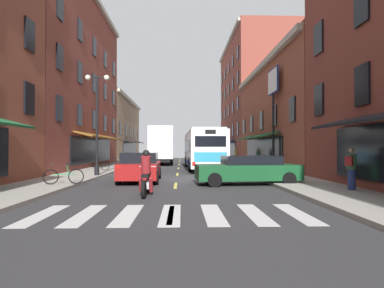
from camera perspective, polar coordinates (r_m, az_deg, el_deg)
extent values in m
cube|color=#333335|center=(18.51, -2.71, -6.24)|extent=(34.80, 80.00, 0.10)
cube|color=#DBCC4C|center=(8.60, -3.75, -12.23)|extent=(0.14, 2.40, 0.01)
cube|color=#DBCC4C|center=(15.02, -2.92, -7.30)|extent=(0.14, 2.40, 0.01)
cube|color=#DBCC4C|center=(21.49, -2.59, -5.33)|extent=(0.14, 2.40, 0.01)
cube|color=#DBCC4C|center=(27.98, -2.41, -4.28)|extent=(0.14, 2.40, 0.01)
cube|color=#DBCC4C|center=(34.46, -2.30, -3.62)|extent=(0.14, 2.40, 0.01)
cube|color=#DBCC4C|center=(40.96, -2.23, -3.17)|extent=(0.14, 2.40, 0.01)
cube|color=#DBCC4C|center=(47.45, -2.17, -2.84)|extent=(0.14, 2.40, 0.01)
cube|color=#DBCC4C|center=(53.95, -2.13, -2.59)|extent=(0.14, 2.40, 0.01)
cube|color=silver|center=(9.31, -24.93, -11.27)|extent=(0.50, 2.80, 0.01)
cube|color=silver|center=(8.94, -18.30, -11.74)|extent=(0.50, 2.80, 0.01)
cube|color=silver|center=(8.70, -11.18, -12.07)|extent=(0.50, 2.80, 0.01)
cube|color=silver|center=(8.60, -3.75, -12.23)|extent=(0.50, 2.80, 0.01)
cube|color=silver|center=(8.63, 3.73, -12.18)|extent=(0.50, 2.80, 0.01)
cube|color=silver|center=(8.80, 11.03, -11.94)|extent=(0.50, 2.80, 0.01)
cube|color=silver|center=(9.11, 17.94, -11.54)|extent=(0.50, 2.80, 0.01)
cube|color=#A39E93|center=(19.50, -20.40, -5.56)|extent=(3.00, 80.00, 0.14)
cube|color=#A39E93|center=(19.33, 15.15, -5.62)|extent=(3.00, 80.00, 0.14)
cube|color=black|center=(18.28, -26.74, 7.13)|extent=(0.10, 1.00, 1.60)
cube|color=black|center=(18.99, -26.68, 16.74)|extent=(0.10, 1.00, 1.60)
cube|color=brown|center=(31.30, -24.11, 10.21)|extent=(8.00, 19.90, 15.28)
cube|color=black|center=(29.43, -16.88, -1.06)|extent=(0.10, 12.00, 2.10)
cube|color=brown|center=(29.27, -15.53, 1.28)|extent=(1.38, 11.20, 0.44)
cube|color=black|center=(21.95, -22.31, 5.79)|extent=(0.10, 1.00, 1.60)
cube|color=black|center=(25.71, -19.18, 4.82)|extent=(0.10, 1.00, 1.60)
cube|color=black|center=(29.54, -16.86, 4.09)|extent=(0.10, 1.00, 1.60)
cube|color=black|center=(33.40, -15.08, 3.52)|extent=(0.10, 1.00, 1.60)
cube|color=black|center=(37.30, -13.67, 3.07)|extent=(0.10, 1.00, 1.60)
cube|color=black|center=(22.53, -22.27, 13.90)|extent=(0.10, 1.00, 1.60)
cube|color=black|center=(26.21, -19.15, 11.80)|extent=(0.10, 1.00, 1.60)
cube|color=black|center=(29.98, -16.84, 10.19)|extent=(0.10, 1.00, 1.60)
cube|color=black|center=(33.79, -15.06, 8.94)|extent=(0.10, 1.00, 1.60)
cube|color=black|center=(37.65, -13.65, 7.93)|extent=(0.10, 1.00, 1.60)
cube|color=black|center=(23.55, -22.23, 21.46)|extent=(0.10, 1.00, 1.60)
cube|color=black|center=(27.09, -19.12, 18.42)|extent=(0.10, 1.00, 1.60)
cube|color=black|center=(30.74, -16.81, 16.06)|extent=(0.10, 1.00, 1.60)
cube|color=black|center=(34.48, -15.04, 14.19)|extent=(0.10, 1.00, 1.60)
cube|color=black|center=(38.26, -13.64, 12.68)|extent=(0.10, 1.00, 1.60)
cube|color=#9E8466|center=(49.89, -15.38, 2.50)|extent=(8.00, 19.90, 9.08)
cube|color=#B2AD9E|center=(49.51, -10.71, 7.38)|extent=(0.44, 19.40, 0.40)
cube|color=black|center=(49.02, -10.80, -0.96)|extent=(0.10, 12.00, 2.10)
cube|color=black|center=(48.93, -9.98, 0.45)|extent=(1.38, 11.20, 0.44)
cube|color=black|center=(41.21, -12.53, 2.70)|extent=(0.10, 1.00, 1.60)
cube|color=black|center=(45.14, -11.58, 2.40)|extent=(0.10, 1.00, 1.60)
cube|color=black|center=(49.08, -10.79, 2.14)|extent=(0.10, 1.00, 1.60)
cube|color=black|center=(53.03, -10.12, 1.92)|extent=(0.10, 1.00, 1.60)
cube|color=black|center=(56.99, -9.54, 1.73)|extent=(0.10, 1.00, 1.60)
cube|color=black|center=(14.51, 27.79, 9.19)|extent=(0.10, 1.00, 1.60)
cube|color=black|center=(18.05, 21.45, 7.20)|extent=(0.10, 1.00, 1.60)
cube|color=black|center=(15.39, 27.70, 21.01)|extent=(0.10, 1.00, 1.60)
cube|color=black|center=(18.77, 21.40, 16.92)|extent=(0.10, 1.00, 1.60)
cube|color=brown|center=(30.66, 19.51, 4.73)|extent=(8.00, 19.90, 9.26)
cube|color=#B2AD9E|center=(30.15, 12.00, 13.06)|extent=(0.44, 19.40, 0.40)
cube|color=black|center=(29.29, 12.16, -1.08)|extent=(0.10, 12.00, 2.10)
cube|color=#1E6638|center=(29.14, 10.80, 1.28)|extent=(1.38, 11.20, 0.44)
cube|color=black|center=(21.76, 17.26, 5.83)|extent=(0.10, 1.00, 1.60)
cube|color=black|center=(25.55, 14.32, 4.84)|extent=(0.10, 1.00, 1.60)
cube|color=black|center=(29.40, 12.14, 4.09)|extent=(0.10, 1.00, 1.60)
cube|color=black|center=(33.28, 10.48, 3.52)|extent=(0.10, 1.00, 1.60)
cube|color=black|center=(37.19, 9.16, 3.07)|extent=(0.10, 1.00, 1.60)
cube|color=brown|center=(50.20, 11.08, 7.45)|extent=(8.00, 19.90, 17.77)
cube|color=#B2AD9E|center=(51.39, 6.39, 17.02)|extent=(0.44, 19.40, 0.40)
cube|color=black|center=(48.94, 6.49, -0.96)|extent=(0.10, 12.00, 2.10)
cube|color=navy|center=(48.85, 5.66, 0.44)|extent=(1.38, 11.20, 0.44)
cube|color=black|center=(41.11, 8.10, 2.70)|extent=(0.10, 1.00, 1.60)
cube|color=black|center=(45.05, 7.22, 2.39)|extent=(0.10, 1.00, 1.60)
cube|color=black|center=(49.00, 6.48, 2.14)|extent=(0.10, 1.00, 1.60)
cube|color=black|center=(52.96, 5.86, 1.92)|extent=(0.10, 1.00, 1.60)
cube|color=black|center=(56.92, 5.32, 1.73)|extent=(0.10, 1.00, 1.60)
cube|color=black|center=(41.43, 8.09, 7.12)|extent=(0.10, 1.00, 1.60)
cube|color=black|center=(45.34, 7.21, 6.43)|extent=(0.10, 1.00, 1.60)
cube|color=black|center=(49.27, 6.48, 5.86)|extent=(0.10, 1.00, 1.60)
cube|color=black|center=(53.20, 5.85, 5.36)|extent=(0.10, 1.00, 1.60)
cube|color=black|center=(57.15, 5.31, 4.94)|extent=(0.10, 1.00, 1.60)
cube|color=black|center=(41.99, 8.08, 11.45)|extent=(0.10, 1.00, 1.60)
cube|color=black|center=(45.85, 7.20, 10.40)|extent=(0.10, 1.00, 1.60)
cube|color=black|center=(49.74, 6.47, 9.52)|extent=(0.10, 1.00, 1.60)
cube|color=black|center=(53.64, 5.85, 8.76)|extent=(0.10, 1.00, 1.60)
cube|color=black|center=(57.55, 5.31, 8.11)|extent=(0.10, 1.00, 1.60)
cube|color=black|center=(42.78, 8.07, 15.64)|extent=(0.10, 1.00, 1.60)
cube|color=black|center=(46.58, 7.20, 14.27)|extent=(0.10, 1.00, 1.60)
cube|color=black|center=(50.41, 6.47, 13.10)|extent=(0.10, 1.00, 1.60)
cube|color=black|center=(54.26, 5.84, 12.10)|extent=(0.10, 1.00, 1.60)
cube|color=black|center=(58.13, 5.31, 11.22)|extent=(0.10, 1.00, 1.60)
cylinder|color=black|center=(24.63, 14.13, 2.22)|extent=(0.18, 0.18, 5.70)
cylinder|color=black|center=(24.64, 14.15, -4.13)|extent=(0.40, 0.40, 0.24)
cube|color=navy|center=(25.09, 14.11, 10.66)|extent=(0.10, 2.38, 1.84)
cube|color=white|center=(25.08, 13.97, 10.67)|extent=(0.04, 2.22, 1.68)
cube|color=white|center=(25.11, 14.24, 10.66)|extent=(0.04, 2.22, 1.68)
cube|color=white|center=(26.75, 1.89, -0.84)|extent=(2.84, 11.40, 2.66)
cube|color=silver|center=(26.79, 1.89, 2.14)|extent=(2.61, 10.19, 0.16)
cube|color=black|center=(27.05, 1.83, -0.44)|extent=(2.82, 9.00, 0.96)
cube|color=#193899|center=(26.77, 1.89, -3.16)|extent=(2.86, 11.00, 0.36)
cube|color=black|center=(32.36, 0.98, -0.50)|extent=(2.25, 0.18, 1.10)
cube|color=black|center=(21.16, 3.27, 0.47)|extent=(2.05, 0.17, 0.70)
cube|color=teal|center=(21.15, 3.28, -2.31)|extent=(2.15, 0.16, 0.64)
cube|color=black|center=(21.17, 3.27, 2.16)|extent=(0.70, 0.12, 0.28)
cube|color=red|center=(21.06, 0.32, -3.53)|extent=(0.20, 0.09, 0.28)
cube|color=red|center=(21.31, 6.21, -3.49)|extent=(0.20, 0.09, 0.28)
cylinder|color=black|center=(30.36, -0.95, -3.07)|extent=(0.33, 1.01, 1.00)
cylinder|color=black|center=(30.54, 3.46, -3.05)|extent=(0.33, 1.01, 1.00)
cylinder|color=black|center=(23.54, -0.26, -3.73)|extent=(0.33, 1.01, 1.00)
cylinder|color=black|center=(23.78, 5.41, -3.70)|extent=(0.33, 1.01, 1.00)
cube|color=white|center=(37.75, -5.39, -1.02)|extent=(2.40, 2.36, 2.40)
cube|color=black|center=(38.84, -5.36, 0.24)|extent=(2.00, 0.19, 0.80)
cube|color=silver|center=(33.63, -5.51, 0.21)|extent=(2.67, 6.09, 3.19)
cube|color=navy|center=(33.63, -3.43, 0.48)|extent=(0.22, 3.59, 0.90)
cube|color=black|center=(34.77, -5.48, -2.69)|extent=(2.25, 7.92, 0.24)
cylinder|color=black|center=(37.61, -7.08, -2.70)|extent=(0.32, 0.91, 0.90)
cylinder|color=black|center=(37.57, -3.72, -2.70)|extent=(0.32, 0.91, 0.90)
cylinder|color=black|center=(32.79, -7.47, -2.98)|extent=(0.32, 0.91, 0.90)
cylinder|color=black|center=(32.75, -3.62, -2.99)|extent=(0.32, 0.91, 0.90)
cube|color=maroon|center=(16.99, -9.06, -4.48)|extent=(1.99, 4.54, 0.74)
cube|color=black|center=(16.79, -9.11, -2.44)|extent=(1.78, 2.47, 0.54)
cube|color=red|center=(14.87, -12.83, -3.96)|extent=(0.20, 0.07, 0.14)
cube|color=red|center=(14.70, -6.98, -4.01)|extent=(0.20, 0.07, 0.14)
cylinder|color=black|center=(18.65, -11.31, -5.04)|extent=(0.24, 0.65, 0.64)
cylinder|color=black|center=(18.49, -5.83, -5.09)|extent=(0.24, 0.65, 0.64)
cylinder|color=black|center=(15.60, -12.89, -5.87)|extent=(0.24, 0.65, 0.64)
cylinder|color=black|center=(15.41, -6.34, -5.95)|extent=(0.24, 0.65, 0.64)
cube|color=#144723|center=(15.57, 9.64, -4.88)|extent=(4.92, 2.19, 0.71)
cube|color=black|center=(15.59, 10.32, -2.86)|extent=(2.70, 1.87, 0.44)
cube|color=red|center=(15.67, 18.82, -3.89)|extent=(0.07, 0.20, 0.14)
cube|color=red|center=(17.03, 16.71, -3.64)|extent=(0.07, 0.20, 0.14)
cylinder|color=black|center=(14.37, 4.01, -6.33)|extent=(0.65, 0.26, 0.64)
cylinder|color=black|center=(16.09, 2.93, -5.74)|extent=(0.65, 0.26, 0.64)
cylinder|color=black|center=(15.31, 16.70, -5.96)|extent=(0.65, 0.26, 0.64)
cylinder|color=black|center=(16.94, 14.42, -5.46)|extent=(0.65, 0.26, 0.64)
cube|color=silver|center=(44.07, -4.89, -2.21)|extent=(1.88, 4.32, 0.74)
cube|color=black|center=(43.89, -4.89, -1.47)|extent=(1.67, 2.35, 0.46)
cube|color=red|center=(41.97, -5.93, -1.91)|extent=(0.20, 0.07, 0.14)
cube|color=red|center=(41.93, -4.00, -1.91)|extent=(0.20, 0.07, 0.14)
cylinder|color=black|center=(45.54, -5.89, -2.53)|extent=(0.24, 0.65, 0.64)
cylinder|color=black|center=(45.50, -3.79, -2.53)|extent=(0.24, 0.65, 0.64)
cylinder|color=black|center=(42.67, -6.06, -2.64)|extent=(0.24, 0.65, 0.64)
cylinder|color=black|center=(42.62, -3.82, -2.65)|extent=(0.24, 0.65, 0.64)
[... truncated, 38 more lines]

